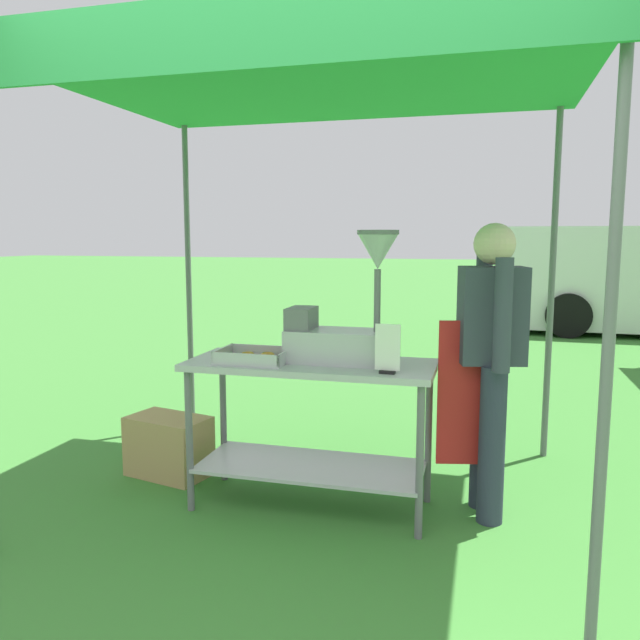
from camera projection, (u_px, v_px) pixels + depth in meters
The scene contains 8 objects.
ground_plane at pixel (426, 356), 8.09m from camera, with size 70.00×70.00×0.00m, color #3D7F33.
stall_canopy at pixel (315, 86), 3.38m from camera, with size 2.92×2.35×2.44m.
donut_cart at pixel (311, 402), 3.51m from camera, with size 1.38×0.56×0.84m.
donut_tray at pixel (252, 358), 3.48m from camera, with size 0.39×0.28×0.07m.
donut_fryer at pixel (344, 321), 3.44m from camera, with size 0.61×0.28×0.73m.
menu_sign at pixel (388, 352), 3.17m from camera, with size 0.13×0.05×0.25m.
vendor at pixel (489, 355), 3.37m from camera, with size 0.47×0.54×1.61m.
supply_crate at pixel (169, 446), 4.03m from camera, with size 0.57×0.42×0.39m.
Camera 1 is at (0.75, -2.04, 1.54)m, focal length 35.03 mm.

